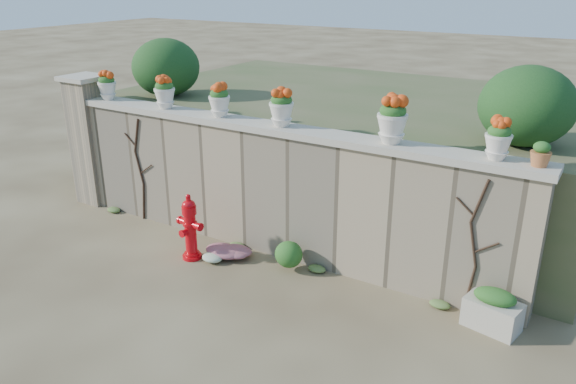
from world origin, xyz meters
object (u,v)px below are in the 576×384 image
Objects in this scene: fire_hydrant at (190,227)px; planter_box at (493,310)px; urn_pot_0 at (107,86)px; terracotta_pot at (541,155)px.

fire_hydrant reaches higher than planter_box.
urn_pot_0 is at bearing -171.89° from planter_box.
terracotta_pot is at bearing 16.86° from fire_hydrant.
fire_hydrant is 3.32m from urn_pot_0.
planter_box is 2.55× the size of terracotta_pot.
fire_hydrant is 2.10× the size of urn_pot_0.
terracotta_pot is at bearing 0.00° from urn_pot_0.
urn_pot_0 is at bearing 165.66° from fire_hydrant.
fire_hydrant is at bearing -19.86° from urn_pot_0.
fire_hydrant is at bearing -161.89° from planter_box.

